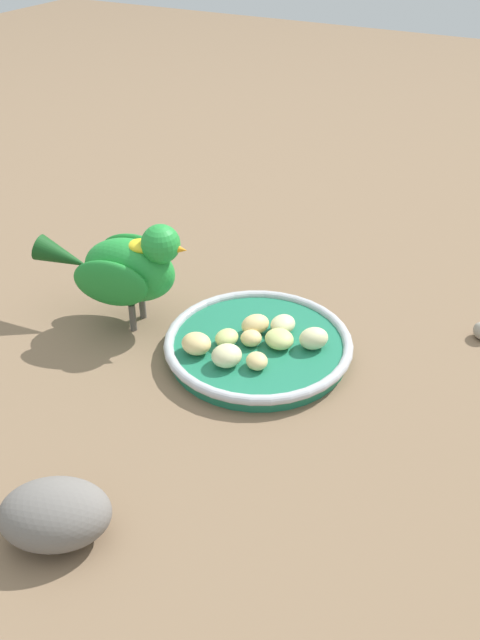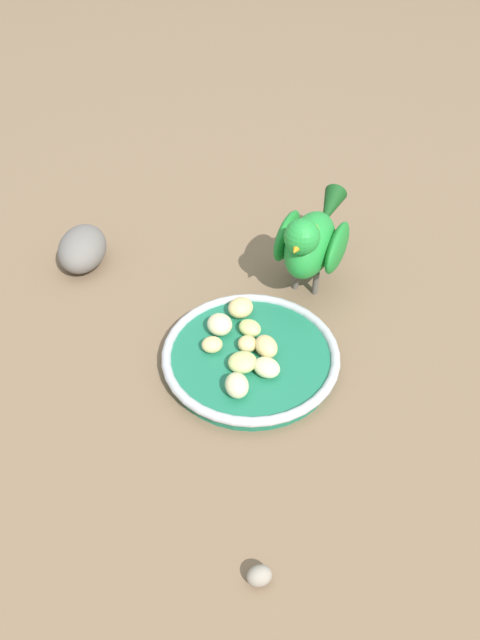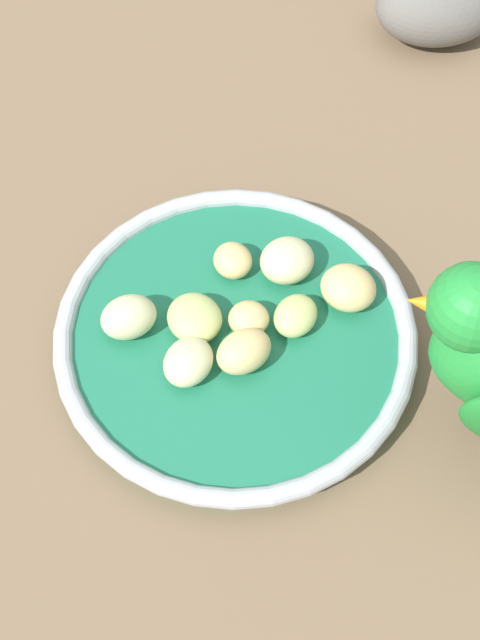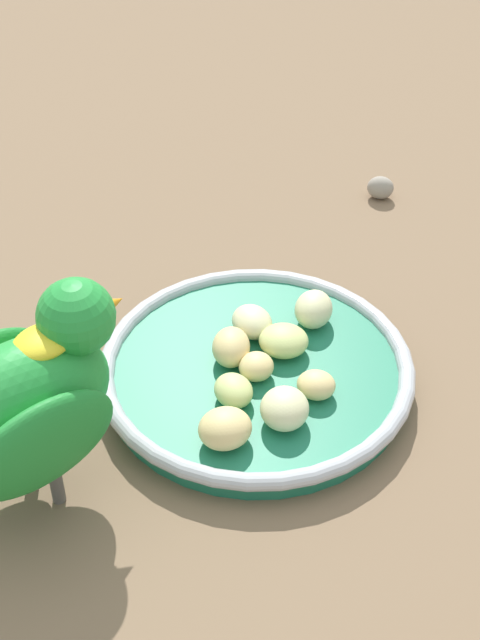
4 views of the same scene
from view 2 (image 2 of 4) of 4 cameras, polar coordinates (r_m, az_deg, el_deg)
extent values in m
plane|color=#7A6047|center=(0.82, 2.82, -4.63)|extent=(4.00, 4.00, 0.00)
cylinder|color=#1E7251|center=(0.82, 1.00, -3.64)|extent=(0.22, 0.22, 0.02)
torus|color=#B7BABF|center=(0.81, 1.01, -3.19)|extent=(0.24, 0.24, 0.01)
ellipsoid|color=#C6D17A|center=(0.79, 0.23, -3.96)|extent=(0.05, 0.05, 0.02)
ellipsoid|color=beige|center=(0.76, -0.30, -6.12)|extent=(0.05, 0.05, 0.03)
ellipsoid|color=beige|center=(0.83, -1.91, -0.42)|extent=(0.05, 0.05, 0.03)
ellipsoid|color=#E5C67F|center=(0.80, 2.46, -2.48)|extent=(0.05, 0.04, 0.03)
ellipsoid|color=#E5C67F|center=(0.81, -2.63, -2.31)|extent=(0.04, 0.04, 0.02)
ellipsoid|color=beige|center=(0.78, 2.51, -4.44)|extent=(0.04, 0.03, 0.02)
ellipsoid|color=#E5C67F|center=(0.81, 0.51, -2.43)|extent=(0.04, 0.04, 0.02)
ellipsoid|color=#E5C67F|center=(0.86, 0.06, 1.16)|extent=(0.04, 0.04, 0.03)
ellipsoid|color=#C6D17A|center=(0.83, 0.93, -0.75)|extent=(0.04, 0.03, 0.02)
cylinder|color=#59544C|center=(0.92, 7.07, 3.46)|extent=(0.01, 0.01, 0.04)
cylinder|color=#59544C|center=(0.93, 5.23, 3.94)|extent=(0.01, 0.01, 0.04)
ellipsoid|color=green|center=(0.89, 6.55, 6.99)|extent=(0.09, 0.13, 0.09)
ellipsoid|color=#1E7F2D|center=(0.89, 9.07, 6.71)|extent=(0.04, 0.10, 0.06)
ellipsoid|color=#1E7F2D|center=(0.91, 4.42, 7.87)|extent=(0.04, 0.10, 0.06)
cone|color=#144719|center=(0.97, 8.31, 10.23)|extent=(0.05, 0.08, 0.05)
sphere|color=green|center=(0.83, 5.81, 7.74)|extent=(0.06, 0.06, 0.05)
cone|color=orange|center=(0.81, 5.27, 6.66)|extent=(0.02, 0.03, 0.02)
ellipsoid|color=yellow|center=(0.85, 6.31, 8.28)|extent=(0.04, 0.05, 0.01)
ellipsoid|color=slate|center=(1.00, -14.50, 6.46)|extent=(0.11, 0.12, 0.06)
ellipsoid|color=gray|center=(0.65, 1.82, -22.75)|extent=(0.03, 0.03, 0.02)
camera|label=1|loc=(0.94, -51.66, 23.93)|focal=38.39mm
camera|label=3|loc=(0.60, 38.40, 30.70)|focal=53.39mm
camera|label=4|loc=(1.04, -13.43, 35.54)|focal=51.40mm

